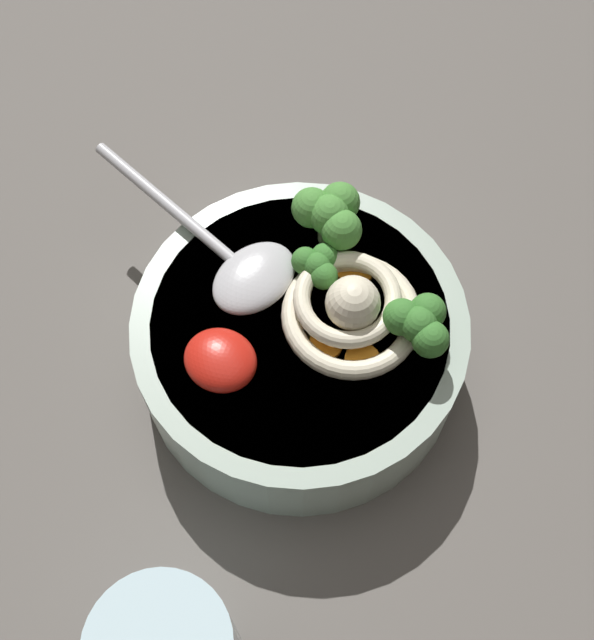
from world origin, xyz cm
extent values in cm
cube|color=#5B5651|center=(0.00, 0.00, 1.46)|extent=(106.71, 106.71, 2.92)
cylinder|color=#9EB2A3|center=(0.22, -3.32, 6.11)|extent=(21.46, 21.46, 6.39)
cylinder|color=gold|center=(0.22, -3.32, 6.37)|extent=(18.89, 18.89, 5.88)
torus|color=beige|center=(-2.60, -5.20, 9.91)|extent=(8.76, 8.76, 1.21)
torus|color=beige|center=(-2.04, -5.57, 10.88)|extent=(9.38, 9.38, 1.09)
sphere|color=beige|center=(-2.60, -5.20, 11.48)|extent=(3.40, 3.40, 3.40)
ellipsoid|color=#B7B7BC|center=(3.91, -4.03, 10.11)|extent=(5.45, 6.72, 1.60)
cylinder|color=#B7B7BC|center=(11.27, -5.45, 10.11)|extent=(14.88, 3.61, 0.80)
ellipsoid|color=red|center=(2.34, 1.87, 10.33)|extent=(4.54, 4.09, 2.05)
cylinder|color=#7A9E60|center=(0.69, -6.39, 9.79)|extent=(0.90, 0.90, 0.97)
sphere|color=#38752D|center=(0.69, -6.39, 11.16)|extent=(1.77, 1.77, 1.77)
sphere|color=#38752D|center=(1.58, -6.39, 11.00)|extent=(1.77, 1.77, 1.77)
sphere|color=#38752D|center=(-0.11, -6.07, 11.08)|extent=(1.77, 1.77, 1.77)
sphere|color=#38752D|center=(0.69, -7.28, 11.03)|extent=(1.77, 1.77, 1.77)
cylinder|color=#7A9E60|center=(-6.69, -5.95, 9.93)|extent=(1.16, 1.16, 1.25)
sphere|color=#38752D|center=(-6.69, -5.95, 11.70)|extent=(2.28, 2.28, 2.28)
sphere|color=#38752D|center=(-5.55, -5.95, 11.49)|extent=(2.28, 2.28, 2.28)
sphere|color=#38752D|center=(-7.73, -5.54, 11.59)|extent=(2.28, 2.28, 2.28)
sphere|color=#38752D|center=(-6.69, -7.09, 11.53)|extent=(2.28, 2.28, 2.28)
cylinder|color=#7A9E60|center=(1.78, -9.53, 10.02)|extent=(1.33, 1.33, 1.43)
sphere|color=#478938|center=(1.78, -9.53, 12.05)|extent=(2.62, 2.62, 2.62)
sphere|color=#478938|center=(3.09, -9.53, 11.81)|extent=(2.62, 2.62, 2.62)
sphere|color=#478938|center=(0.59, -9.06, 11.93)|extent=(2.62, 2.62, 2.62)
sphere|color=#478938|center=(1.78, -10.84, 11.86)|extent=(2.62, 2.62, 2.62)
cylinder|color=orange|center=(-1.09, -8.19, 9.56)|extent=(2.38, 2.38, 0.51)
cylinder|color=orange|center=(-4.69, -3.03, 9.58)|extent=(2.16, 2.16, 0.54)
cylinder|color=orange|center=(-2.25, -2.77, 9.52)|extent=(2.08, 2.08, 0.42)
camera|label=1|loc=(-12.66, 16.72, 56.16)|focal=47.03mm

